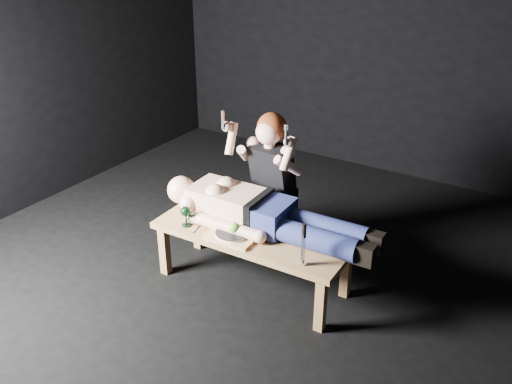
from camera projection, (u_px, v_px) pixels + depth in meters
ground at (258, 279)px, 4.19m from camera, size 5.00×5.00×0.00m
back_wall at (392, 29)px, 5.42m from camera, size 5.00×0.00×5.00m
table at (252, 258)px, 4.04m from camera, size 1.47×0.59×0.45m
lying_man at (265, 210)px, 3.94m from camera, size 1.57×0.52×0.28m
kneeling_woman at (278, 182)px, 4.29m from camera, size 0.71×0.78×1.25m
serving_tray at (232, 236)px, 3.87m from camera, size 0.37×0.28×0.02m
plate at (232, 233)px, 3.87m from camera, size 0.25×0.25×0.02m
apple at (235, 228)px, 3.84m from camera, size 0.08×0.08×0.08m
goblet at (186, 216)px, 3.99m from camera, size 0.08×0.08×0.16m
fork_flat at (197, 228)px, 3.99m from camera, size 0.05×0.15×0.01m
knife_flat at (245, 243)px, 3.80m from camera, size 0.04×0.15×0.01m
spoon_flat at (254, 239)px, 3.85m from camera, size 0.10×0.13×0.01m
carving_knife at (303, 245)px, 3.50m from camera, size 0.04×0.04×0.31m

